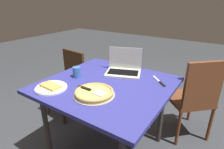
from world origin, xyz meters
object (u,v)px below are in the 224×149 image
at_px(drink_cup, 77,72).
at_px(chair_near, 68,78).
at_px(pizza_tray, 94,93).
at_px(table_knife, 160,82).
at_px(laptop, 124,68).
at_px(dining_table, 107,90).
at_px(chair_far, 194,96).
at_px(pizza_plate, 51,87).

height_order(drink_cup, chair_near, drink_cup).
relative_size(pizza_tray, drink_cup, 3.20).
xyz_separation_m(table_knife, drink_cup, (-0.71, -0.33, 0.05)).
xyz_separation_m(laptop, drink_cup, (-0.31, -0.35, 0.00)).
xyz_separation_m(dining_table, chair_far, (0.64, 0.66, -0.17)).
bearing_deg(table_knife, drink_cup, -155.21).
distance_m(pizza_tray, drink_cup, 0.41).
xyz_separation_m(pizza_tray, table_knife, (0.34, 0.51, -0.02)).
xyz_separation_m(dining_table, drink_cup, (-0.32, -0.05, 0.12)).
xyz_separation_m(drink_cup, chair_near, (-0.53, 0.35, -0.32)).
xyz_separation_m(dining_table, pizza_tray, (0.04, -0.24, 0.09)).
bearing_deg(chair_far, table_knife, -123.52).
distance_m(pizza_tray, table_knife, 0.62).
bearing_deg(chair_far, laptop, -150.89).
relative_size(laptop, table_knife, 2.22).
relative_size(drink_cup, chair_near, 0.12).
bearing_deg(pizza_plate, chair_near, 128.46).
relative_size(table_knife, chair_near, 0.22).
distance_m(dining_table, pizza_plate, 0.48).
height_order(dining_table, laptop, laptop).
relative_size(dining_table, chair_near, 1.30).
height_order(pizza_tray, chair_far, chair_far).
relative_size(pizza_plate, chair_near, 0.31).
xyz_separation_m(pizza_plate, table_knife, (0.72, 0.63, -0.01)).
relative_size(pizza_plate, pizza_tray, 0.81).
distance_m(pizza_plate, chair_far, 1.42).
distance_m(laptop, pizza_plate, 0.73).
xyz_separation_m(dining_table, table_knife, (0.39, 0.28, 0.07)).
bearing_deg(pizza_tray, drink_cup, 152.52).
relative_size(laptop, chair_near, 0.48).
height_order(laptop, pizza_tray, laptop).
distance_m(laptop, pizza_tray, 0.54).
height_order(laptop, chair_far, laptop).
bearing_deg(chair_near, pizza_plate, -51.54).
bearing_deg(dining_table, pizza_plate, -133.22).
height_order(table_knife, drink_cup, drink_cup).
height_order(pizza_tray, chair_near, chair_near).
relative_size(laptop, chair_far, 0.43).
relative_size(pizza_tray, chair_far, 0.35).
xyz_separation_m(drink_cup, chair_far, (0.96, 0.71, -0.29)).
xyz_separation_m(dining_table, chair_near, (-0.85, 0.31, -0.20)).
bearing_deg(pizza_tray, table_knife, 56.18).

